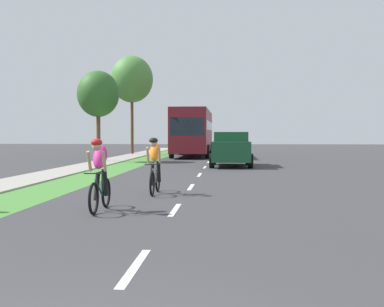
% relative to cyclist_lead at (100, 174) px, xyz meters
% --- Properties ---
extents(ground_plane, '(120.00, 120.00, 0.00)m').
position_rel_cyclist_lead_xyz_m(ground_plane, '(1.60, 12.64, -0.81)').
color(ground_plane, '#38383A').
extents(grass_verge, '(1.87, 70.00, 0.01)m').
position_rel_cyclist_lead_xyz_m(grass_verge, '(-2.66, 12.64, -0.81)').
color(grass_verge, '#478438').
rests_on(grass_verge, ground_plane).
extents(sidewalk_concrete, '(1.87, 70.00, 0.10)m').
position_rel_cyclist_lead_xyz_m(sidewalk_concrete, '(-4.53, 12.64, -0.81)').
color(sidewalk_concrete, '#9E998E').
rests_on(sidewalk_concrete, ground_plane).
extents(lane_markings_center, '(0.12, 53.13, 0.01)m').
position_rel_cyclist_lead_xyz_m(lane_markings_center, '(1.60, 16.64, -0.81)').
color(lane_markings_center, white).
rests_on(lane_markings_center, ground_plane).
extents(cyclist_lead, '(0.42, 1.72, 1.58)m').
position_rel_cyclist_lead_xyz_m(cyclist_lead, '(0.00, 0.00, 0.00)').
color(cyclist_lead, black).
rests_on(cyclist_lead, ground_plane).
extents(cyclist_trailing, '(0.42, 1.72, 1.58)m').
position_rel_cyclist_lead_xyz_m(cyclist_trailing, '(0.73, 3.13, 0.00)').
color(cyclist_trailing, black).
rests_on(cyclist_trailing, ground_plane).
extents(suv_dark_green, '(2.15, 4.70, 1.79)m').
position_rel_cyclist_lead_xyz_m(suv_dark_green, '(2.93, 15.26, 0.14)').
color(suv_dark_green, '#194C2D').
rests_on(suv_dark_green, ground_plane).
extents(bus_maroon, '(2.78, 11.60, 3.48)m').
position_rel_cyclist_lead_xyz_m(bus_maroon, '(0.10, 27.11, 1.17)').
color(bus_maroon, maroon).
rests_on(bus_maroon, ground_plane).
extents(street_tree_near, '(2.54, 2.54, 5.52)m').
position_rel_cyclist_lead_xyz_m(street_tree_near, '(-5.08, 18.81, 3.28)').
color(street_tree_near, brown).
rests_on(street_tree_near, ground_plane).
extents(street_tree_far, '(3.51, 3.51, 8.19)m').
position_rel_cyclist_lead_xyz_m(street_tree_far, '(-5.22, 29.98, 5.42)').
color(street_tree_far, brown).
rests_on(street_tree_far, ground_plane).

